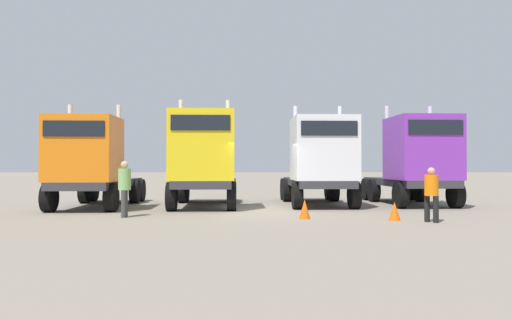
% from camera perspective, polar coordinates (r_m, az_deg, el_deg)
% --- Properties ---
extents(ground, '(200.00, 200.00, 0.00)m').
position_cam_1_polar(ground, '(18.02, 0.80, -5.98)').
color(ground, gray).
extents(semi_truck_orange, '(2.70, 6.47, 4.07)m').
position_cam_1_polar(semi_truck_orange, '(19.60, -18.94, -0.28)').
color(semi_truck_orange, '#333338').
rests_on(semi_truck_orange, ground).
extents(semi_truck_yellow, '(2.75, 6.33, 4.32)m').
position_cam_1_polar(semi_truck_yellow, '(19.02, -6.21, 0.07)').
color(semi_truck_yellow, '#333338').
rests_on(semi_truck_yellow, ground).
extents(semi_truck_white, '(2.69, 6.33, 4.17)m').
position_cam_1_polar(semi_truck_white, '(19.86, 7.62, -0.09)').
color(semi_truck_white, '#333338').
rests_on(semi_truck_white, ground).
extents(semi_truck_purple, '(2.78, 5.94, 4.24)m').
position_cam_1_polar(semi_truck_purple, '(21.03, 18.46, 0.09)').
color(semi_truck_purple, '#333338').
rests_on(semi_truck_purple, ground).
extents(visitor_in_hivis, '(0.56, 0.56, 1.61)m').
position_cam_1_polar(visitor_in_hivis, '(15.14, 19.99, -3.42)').
color(visitor_in_hivis, black).
rests_on(visitor_in_hivis, ground).
extents(visitor_with_camera, '(0.43, 0.45, 1.82)m').
position_cam_1_polar(visitor_with_camera, '(16.20, -15.25, -2.81)').
color(visitor_with_camera, '#3C3C3C').
rests_on(visitor_with_camera, ground).
extents(traffic_cone_near, '(0.36, 0.36, 0.61)m').
position_cam_1_polar(traffic_cone_near, '(15.23, 5.76, -5.80)').
color(traffic_cone_near, '#F2590C').
rests_on(traffic_cone_near, ground).
extents(traffic_cone_far, '(0.36, 0.36, 0.56)m').
position_cam_1_polar(traffic_cone_far, '(15.34, 16.03, -5.83)').
color(traffic_cone_far, '#F2590C').
rests_on(traffic_cone_far, ground).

